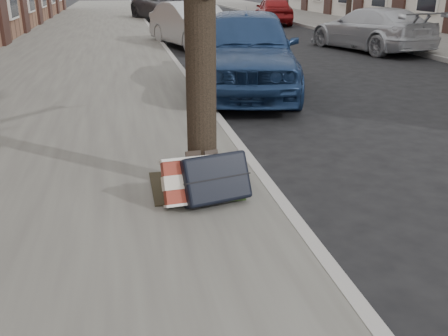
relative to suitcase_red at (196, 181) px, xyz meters
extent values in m
plane|color=black|center=(2.04, -0.77, -0.35)|extent=(120.00, 120.00, 0.00)
cube|color=slate|center=(-1.66, 14.23, -0.29)|extent=(5.00, 70.00, 0.12)
cube|color=slate|center=(9.84, 14.23, -0.29)|extent=(4.00, 70.00, 0.12)
cube|color=black|center=(0.04, 0.43, -0.22)|extent=(0.85, 0.85, 0.02)
cube|color=maroon|center=(0.00, 0.00, 0.00)|extent=(0.62, 0.38, 0.46)
cube|color=black|center=(0.18, -0.01, 0.02)|extent=(0.69, 0.50, 0.49)
imported|color=navy|center=(1.77, 5.29, 0.45)|extent=(2.93, 5.02, 1.60)
imported|color=#A9AEB2|center=(1.74, 12.08, 0.35)|extent=(2.56, 4.51, 1.41)
imported|color=#38383D|center=(2.12, 23.26, 0.42)|extent=(4.14, 6.04, 1.53)
imported|color=#A8AAAF|center=(6.98, 10.37, 0.30)|extent=(2.75, 4.74, 1.29)
imported|color=maroon|center=(6.87, 20.23, 0.31)|extent=(2.10, 4.04, 1.31)
camera|label=1|loc=(-0.60, -4.17, 1.72)|focal=40.00mm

